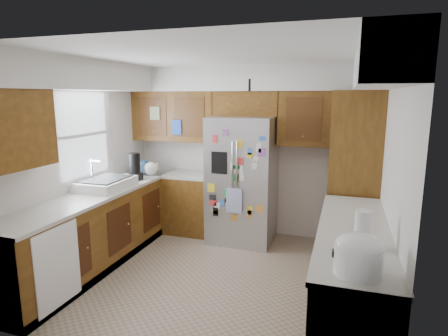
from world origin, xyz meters
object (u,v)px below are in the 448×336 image
at_px(rice_cooker, 358,253).
at_px(paper_towel, 362,227).
at_px(pantry, 353,176).
at_px(fridge, 242,180).

relative_size(rice_cooker, paper_towel, 1.17).
distance_m(rice_cooker, paper_towel, 0.56).
relative_size(pantry, rice_cooker, 6.60).
height_order(fridge, paper_towel, fridge).
distance_m(fridge, rice_cooker, 2.99).
bearing_deg(rice_cooker, paper_towel, 85.58).
relative_size(fridge, rice_cooker, 5.53).
xyz_separation_m(rice_cooker, paper_towel, (0.04, 0.56, -0.01)).
bearing_deg(fridge, rice_cooker, -59.87).
bearing_deg(paper_towel, pantry, 91.24).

